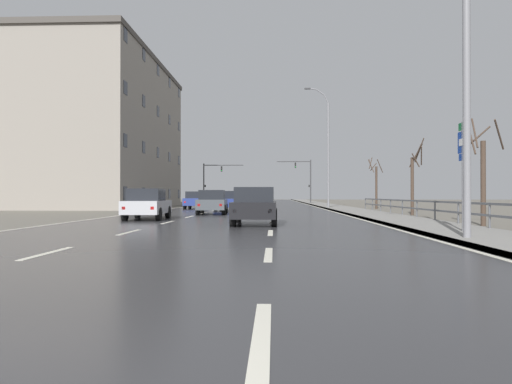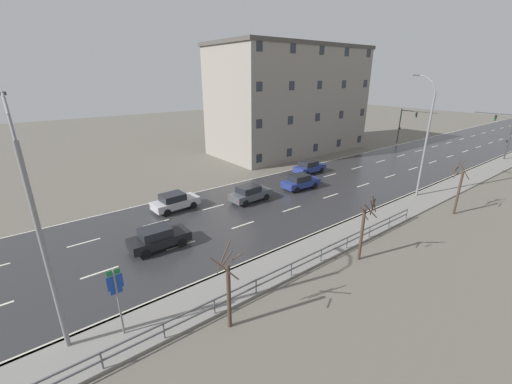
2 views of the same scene
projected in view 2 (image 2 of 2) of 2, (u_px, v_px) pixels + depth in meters
ground_plane at (385, 169)px, 41.61m from camera, size 160.00×160.00×0.12m
road_asphalt_strip at (430, 155)px, 48.48m from camera, size 14.00×120.00×0.03m
sidewalk_right at (494, 166)px, 42.21m from camera, size 3.00×120.00×0.12m
guardrail at (256, 284)px, 17.45m from camera, size 0.07×31.73×1.00m
street_lamp_foreground at (41, 240)px, 12.57m from camera, size 2.46×0.24×10.87m
street_lamp_midground at (425, 140)px, 30.12m from camera, size 2.33×0.24×11.48m
highway_sign at (117, 294)px, 14.16m from camera, size 0.09×0.68×3.57m
traffic_signal_right at (504, 129)px, 44.88m from camera, size 5.09×0.36×6.49m
traffic_signal_left at (407, 121)px, 54.72m from camera, size 5.95×0.36×5.92m
car_far_right at (175, 201)px, 28.53m from camera, size 2.03×4.20×1.57m
car_near_left at (300, 182)px, 33.83m from camera, size 2.02×4.19×1.57m
car_far_left at (309, 167)px, 39.21m from camera, size 1.88×4.12×1.57m
car_distant at (250, 193)px, 30.49m from camera, size 2.01×4.19×1.57m
car_near_right at (158, 238)px, 22.21m from camera, size 1.87×4.12×1.57m
brick_building at (289, 100)px, 49.01m from camera, size 11.98×23.94×15.55m
bare_tree_near at (229, 291)px, 14.79m from camera, size 1.33×1.45×4.43m
bare_tree_mid at (363, 230)px, 20.30m from camera, size 0.87×1.41×4.80m
bare_tree_far at (459, 189)px, 27.22m from camera, size 1.30×1.45×4.76m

